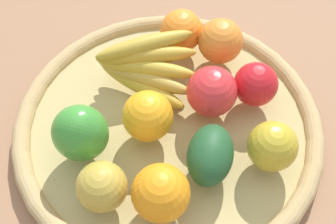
{
  "coord_description": "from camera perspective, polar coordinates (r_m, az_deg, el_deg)",
  "views": [
    {
      "loc": [
        0.02,
        0.39,
        0.6
      ],
      "look_at": [
        0.0,
        0.0,
        0.05
      ],
      "focal_mm": 49.12,
      "sensor_mm": 36.0,
      "label": 1
    }
  ],
  "objects": [
    {
      "name": "avocado",
      "position": [
        0.63,
        5.27,
        -5.32
      ],
      "size": [
        0.09,
        0.11,
        0.06
      ],
      "primitive_type": "ellipsoid",
      "rotation": [
        0.0,
        0.0,
        4.45
      ],
      "color": "#1E4B26",
      "rests_on": "basket"
    },
    {
      "name": "bell_pepper",
      "position": [
        0.64,
        -10.81,
        -2.61
      ],
      "size": [
        0.08,
        0.07,
        0.09
      ],
      "primitive_type": "ellipsoid",
      "rotation": [
        0.0,
        0.0,
        3.12
      ],
      "color": "#3B8E32",
      "rests_on": "basket"
    },
    {
      "name": "orange_3",
      "position": [
        0.65,
        -2.54,
        -0.5
      ],
      "size": [
        0.1,
        0.1,
        0.07
      ],
      "primitive_type": "sphere",
      "rotation": [
        0.0,
        0.0,
        4.23
      ],
      "color": "orange",
      "rests_on": "basket"
    },
    {
      "name": "basket",
      "position": [
        0.71,
        0.0,
        -1.79
      ],
      "size": [
        0.47,
        0.47,
        0.03
      ],
      "color": "tan",
      "rests_on": "ground_plane"
    },
    {
      "name": "banana_bunch",
      "position": [
        0.71,
        -2.91,
        5.68
      ],
      "size": [
        0.16,
        0.13,
        0.08
      ],
      "color": "gold",
      "rests_on": "basket"
    },
    {
      "name": "ground_plane",
      "position": [
        0.72,
        0.0,
        -2.5
      ],
      "size": [
        2.4,
        2.4,
        0.0
      ],
      "primitive_type": "plane",
      "color": "#956A4A",
      "rests_on": "ground"
    },
    {
      "name": "orange_0",
      "position": [
        0.77,
        1.67,
        10.05
      ],
      "size": [
        0.1,
        0.1,
        0.07
      ],
      "primitive_type": "sphere",
      "rotation": [
        0.0,
        0.0,
        5.64
      ],
      "color": "orange",
      "rests_on": "basket"
    },
    {
      "name": "apple_3",
      "position": [
        0.68,
        5.46,
        2.55
      ],
      "size": [
        0.1,
        0.1,
        0.08
      ],
      "primitive_type": "sphere",
      "rotation": [
        0.0,
        0.0,
        2.08
      ],
      "color": "red",
      "rests_on": "basket"
    },
    {
      "name": "apple_1",
      "position": [
        0.7,
        10.84,
        3.4
      ],
      "size": [
        0.08,
        0.08,
        0.07
      ],
      "primitive_type": "sphere",
      "rotation": [
        0.0,
        0.0,
        4.99
      ],
      "color": "red",
      "rests_on": "basket"
    },
    {
      "name": "apple_2",
      "position": [
        0.6,
        -8.21,
        -9.16
      ],
      "size": [
        0.1,
        0.1,
        0.07
      ],
      "primitive_type": "sphere",
      "rotation": [
        0.0,
        0.0,
        5.46
      ],
      "color": "gold",
      "rests_on": "basket"
    },
    {
      "name": "orange_1",
      "position": [
        0.59,
        -0.91,
        -10.02
      ],
      "size": [
        0.1,
        0.1,
        0.08
      ],
      "primitive_type": "sphere",
      "rotation": [
        0.0,
        0.0,
        3.63
      ],
      "color": "orange",
      "rests_on": "basket"
    },
    {
      "name": "apple_0",
      "position": [
        0.64,
        12.82,
        -4.16
      ],
      "size": [
        0.1,
        0.1,
        0.07
      ],
      "primitive_type": "sphere",
      "rotation": [
        0.0,
        0.0,
        5.51
      ],
      "color": "gold",
      "rests_on": "basket"
    },
    {
      "name": "orange_2",
      "position": [
        0.75,
        6.52,
        8.73
      ],
      "size": [
        0.09,
        0.09,
        0.07
      ],
      "primitive_type": "sphere",
      "rotation": [
        0.0,
        0.0,
        1.25
      ],
      "color": "orange",
      "rests_on": "basket"
    }
  ]
}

